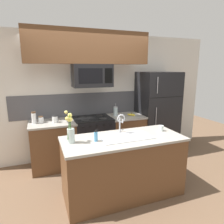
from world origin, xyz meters
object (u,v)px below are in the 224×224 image
object	(u,v)px
banana_bunch	(132,115)
spare_glass	(161,128)
storage_jar_short	(55,119)
dish_soap_bottle	(96,137)
french_press	(116,111)
storage_jar_tall	(34,118)
sink_faucet	(121,121)
stove_range	(93,140)
refrigerator	(156,112)
flower_vase	(71,132)
microwave	(92,76)
storage_jar_medium	(41,119)

from	to	relation	value
banana_bunch	spare_glass	world-z (taller)	spare_glass
storage_jar_short	dish_soap_bottle	xyz separation A→B (m)	(0.44, -1.22, 0.00)
french_press	dish_soap_bottle	distance (m)	1.55
storage_jar_tall	sink_faucet	xyz separation A→B (m)	(1.27, -1.06, 0.09)
stove_range	spare_glass	distance (m)	1.52
storage_jar_tall	storage_jar_short	world-z (taller)	storage_jar_tall
refrigerator	flower_vase	bearing A→B (deg)	-150.41
spare_glass	flower_vase	bearing A→B (deg)	-179.36
storage_jar_tall	spare_glass	bearing A→B (deg)	-31.90
microwave	dish_soap_bottle	xyz separation A→B (m)	(-0.29, -1.23, -0.78)
refrigerator	banana_bunch	size ratio (longest dim) A/B	9.56
storage_jar_medium	french_press	distance (m)	1.50
refrigerator	spare_glass	distance (m)	1.38
dish_soap_bottle	spare_glass	bearing A→B (deg)	3.85
storage_jar_short	spare_glass	bearing A→B (deg)	-36.33
french_press	spare_glass	distance (m)	1.28
storage_jar_medium	banana_bunch	world-z (taller)	storage_jar_medium
storage_jar_medium	storage_jar_short	bearing A→B (deg)	-16.79
storage_jar_medium	flower_vase	distance (m)	1.28
storage_jar_short	french_press	xyz separation A→B (m)	(1.25, 0.10, 0.03)
storage_jar_medium	dish_soap_bottle	bearing A→B (deg)	-62.07
refrigerator	microwave	bearing A→B (deg)	-178.45
storage_jar_tall	spare_glass	size ratio (longest dim) A/B	2.38
stove_range	refrigerator	bearing A→B (deg)	0.76
french_press	microwave	bearing A→B (deg)	-171.18
banana_bunch	spare_glass	distance (m)	1.12
microwave	spare_glass	bearing A→B (deg)	-54.63
flower_vase	microwave	bearing A→B (deg)	61.90
stove_range	storage_jar_medium	size ratio (longest dim) A/B	7.73
storage_jar_tall	flower_vase	size ratio (longest dim) A/B	0.48
spare_glass	flower_vase	size ratio (longest dim) A/B	0.20
stove_range	storage_jar_tall	xyz separation A→B (m)	(-1.10, 0.01, 0.56)
storage_jar_medium	sink_faucet	size ratio (longest dim) A/B	0.39
microwave	flower_vase	world-z (taller)	microwave
microwave	storage_jar_short	size ratio (longest dim) A/B	5.66
storage_jar_tall	banana_bunch	xyz separation A→B (m)	(1.94, -0.07, -0.09)
refrigerator	spare_glass	size ratio (longest dim) A/B	19.83
storage_jar_tall	banana_bunch	size ratio (longest dim) A/B	1.15
storage_jar_tall	spare_glass	world-z (taller)	storage_jar_tall
storage_jar_short	microwave	bearing A→B (deg)	1.16
stove_range	french_press	bearing A→B (deg)	6.56
stove_range	storage_jar_tall	bearing A→B (deg)	179.22
storage_jar_medium	sink_faucet	world-z (taller)	sink_faucet
microwave	spare_glass	size ratio (longest dim) A/B	8.11
dish_soap_bottle	storage_jar_medium	bearing A→B (deg)	117.93
refrigerator	storage_jar_short	distance (m)	2.25
refrigerator	storage_jar_short	xyz separation A→B (m)	(-2.24, -0.06, 0.06)
stove_range	flower_vase	size ratio (longest dim) A/B	2.03
refrigerator	banana_bunch	world-z (taller)	refrigerator
storage_jar_medium	banana_bunch	bearing A→B (deg)	-3.09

